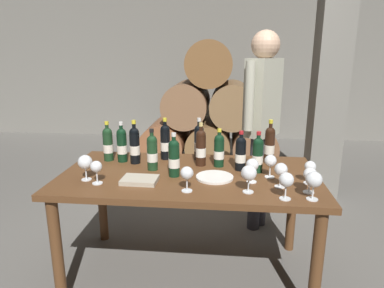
{
  "coord_description": "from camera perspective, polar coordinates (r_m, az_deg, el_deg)",
  "views": [
    {
      "loc": [
        0.24,
        -2.15,
        1.55
      ],
      "look_at": [
        0.0,
        0.2,
        0.91
      ],
      "focal_mm": 32.19,
      "sensor_mm": 36.0,
      "label": 1
    }
  ],
  "objects": [
    {
      "name": "ground_plane",
      "position": [
        2.66,
        -0.47,
        -20.46
      ],
      "size": [
        14.0,
        14.0,
        0.0
      ],
      "primitive_type": "plane",
      "color": "#66635E"
    },
    {
      "name": "cellar_back_wall",
      "position": [
        6.36,
        3.76,
        13.75
      ],
      "size": [
        10.0,
        0.24,
        2.8
      ],
      "primitive_type": "cube",
      "color": "slate",
      "rests_on": "ground_plane"
    },
    {
      "name": "barrel_stack",
      "position": [
        4.84,
        2.89,
        4.56
      ],
      "size": [
        1.86,
        0.9,
        1.69
      ],
      "color": "brown",
      "rests_on": "ground_plane"
    },
    {
      "name": "stone_pillar",
      "position": [
        3.91,
        21.93,
        10.4
      ],
      "size": [
        0.32,
        0.32,
        2.6
      ],
      "primitive_type": "cube",
      "color": "slate",
      "rests_on": "ground_plane"
    },
    {
      "name": "dining_table",
      "position": [
        2.34,
        -0.5,
        -7.0
      ],
      "size": [
        1.7,
        0.9,
        0.76
      ],
      "color": "brown",
      "rests_on": "ground_plane"
    },
    {
      "name": "wine_bottle_0",
      "position": [
        2.51,
        -9.48,
        -0.16
      ],
      "size": [
        0.07,
        0.07,
        0.32
      ],
      "color": "black",
      "rests_on": "dining_table"
    },
    {
      "name": "wine_bottle_1",
      "position": [
        2.56,
        12.73,
        -0.05
      ],
      "size": [
        0.07,
        0.07,
        0.32
      ],
      "color": "black",
      "rests_on": "dining_table"
    },
    {
      "name": "wine_bottle_2",
      "position": [
        2.42,
        4.5,
        -1.0
      ],
      "size": [
        0.07,
        0.07,
        0.27
      ],
      "color": "black",
      "rests_on": "dining_table"
    },
    {
      "name": "wine_bottle_3",
      "position": [
        2.43,
        1.47,
        -0.53
      ],
      "size": [
        0.07,
        0.07,
        0.31
      ],
      "color": "black",
      "rests_on": "dining_table"
    },
    {
      "name": "wine_bottle_4",
      "position": [
        2.22,
        -3.0,
        -2.26
      ],
      "size": [
        0.07,
        0.07,
        0.29
      ],
      "color": "black",
      "rests_on": "dining_table"
    },
    {
      "name": "wine_bottle_5",
      "position": [
        2.57,
        1.17,
        0.37
      ],
      "size": [
        0.07,
        0.07,
        0.32
      ],
      "color": "black",
      "rests_on": "dining_table"
    },
    {
      "name": "wine_bottle_6",
      "position": [
        2.36,
        8.05,
        -1.5
      ],
      "size": [
        0.07,
        0.07,
        0.28
      ],
      "color": "black",
      "rests_on": "dining_table"
    },
    {
      "name": "wine_bottle_7",
      "position": [
        2.34,
        10.84,
        -1.72
      ],
      "size": [
        0.07,
        0.07,
        0.28
      ],
      "color": "black",
      "rests_on": "dining_table"
    },
    {
      "name": "wine_bottle_8",
      "position": [
        2.62,
        -13.75,
        0.05
      ],
      "size": [
        0.07,
        0.07,
        0.3
      ],
      "color": "#19381E",
      "rests_on": "dining_table"
    },
    {
      "name": "wine_bottle_9",
      "position": [
        2.36,
        -6.61,
        -1.35
      ],
      "size": [
        0.07,
        0.07,
        0.29
      ],
      "color": "#19381E",
      "rests_on": "dining_table"
    },
    {
      "name": "wine_bottle_10",
      "position": [
        2.57,
        -11.54,
        -0.09
      ],
      "size": [
        0.07,
        0.07,
        0.3
      ],
      "color": "black",
      "rests_on": "dining_table"
    },
    {
      "name": "wine_bottle_11",
      "position": [
        2.58,
        -4.46,
        0.41
      ],
      "size": [
        0.07,
        0.07,
        0.31
      ],
      "color": "black",
      "rests_on": "dining_table"
    },
    {
      "name": "wine_glass_0",
      "position": [
        2.18,
        -15.57,
        -3.79
      ],
      "size": [
        0.07,
        0.07,
        0.15
      ],
      "color": "white",
      "rests_on": "dining_table"
    },
    {
      "name": "wine_glass_1",
      "position": [
        2.15,
        9.95,
        -3.55
      ],
      "size": [
        0.08,
        0.08,
        0.15
      ],
      "color": "white",
      "rests_on": "dining_table"
    },
    {
      "name": "wine_glass_2",
      "position": [
        1.99,
        9.41,
        -4.85
      ],
      "size": [
        0.09,
        0.09,
        0.16
      ],
      "color": "white",
      "rests_on": "dining_table"
    },
    {
      "name": "wine_glass_3",
      "position": [
        2.08,
        18.99,
        -4.89
      ],
      "size": [
        0.08,
        0.08,
        0.15
      ],
      "color": "white",
      "rests_on": "dining_table"
    },
    {
      "name": "wine_glass_4",
      "position": [
        2.22,
        18.99,
        -3.73
      ],
      "size": [
        0.07,
        0.07,
        0.14
      ],
      "color": "white",
      "rests_on": "dining_table"
    },
    {
      "name": "wine_glass_5",
      "position": [
        1.95,
        15.36,
        -5.85
      ],
      "size": [
        0.08,
        0.08,
        0.15
      ],
      "color": "white",
      "rests_on": "dining_table"
    },
    {
      "name": "wine_glass_6",
      "position": [
        2.26,
        -17.29,
        -2.97
      ],
      "size": [
        0.09,
        0.09,
        0.16
      ],
      "color": "white",
      "rests_on": "dining_table"
    },
    {
      "name": "wine_glass_7",
      "position": [
        1.99,
        -0.85,
        -4.97
      ],
      "size": [
        0.08,
        0.08,
        0.15
      ],
      "color": "white",
      "rests_on": "dining_table"
    },
    {
      "name": "wine_glass_8",
      "position": [
        2.26,
        12.88,
        -2.84
      ],
      "size": [
        0.08,
        0.08,
        0.15
      ],
      "color": "white",
      "rests_on": "dining_table"
    },
    {
      "name": "wine_glass_9",
      "position": [
        2.11,
        14.53,
        -4.22
      ],
      "size": [
        0.08,
        0.08,
        0.15
      ],
      "color": "white",
      "rests_on": "dining_table"
    },
    {
      "name": "wine_glass_10",
      "position": [
        1.98,
        19.56,
        -5.67
      ],
      "size": [
        0.09,
        0.09,
        0.16
      ],
      "color": "white",
      "rests_on": "dining_table"
    },
    {
      "name": "tasting_notebook",
      "position": [
        2.18,
        -8.65,
        -5.92
      ],
      "size": [
        0.22,
        0.16,
        0.03
      ],
      "primitive_type": "cube",
      "rotation": [
        0.0,
        0.0,
        -0.02
      ],
      "color": "#B2A893",
      "rests_on": "dining_table"
    },
    {
      "name": "serving_plate",
      "position": [
        2.22,
        3.77,
        -5.5
      ],
      "size": [
        0.24,
        0.24,
        0.01
      ],
      "primitive_type": "cylinder",
      "color": "white",
      "rests_on": "dining_table"
    },
    {
      "name": "sommelier_presenting",
      "position": [
        2.96,
        11.52,
        4.99
      ],
      "size": [
        0.33,
        0.42,
        1.72
      ],
      "color": "#383842",
      "rests_on": "ground_plane"
    }
  ]
}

